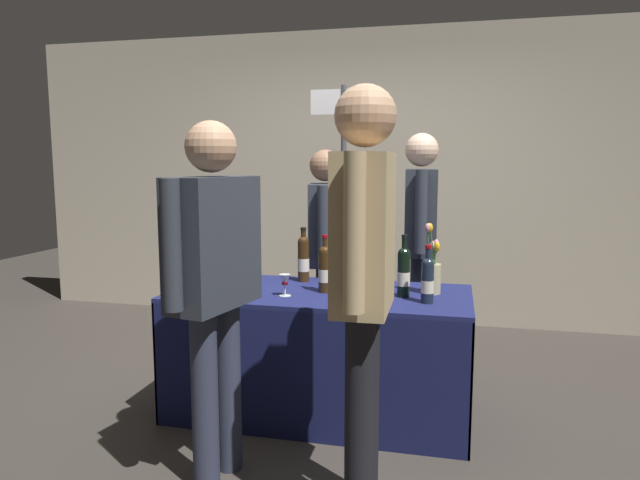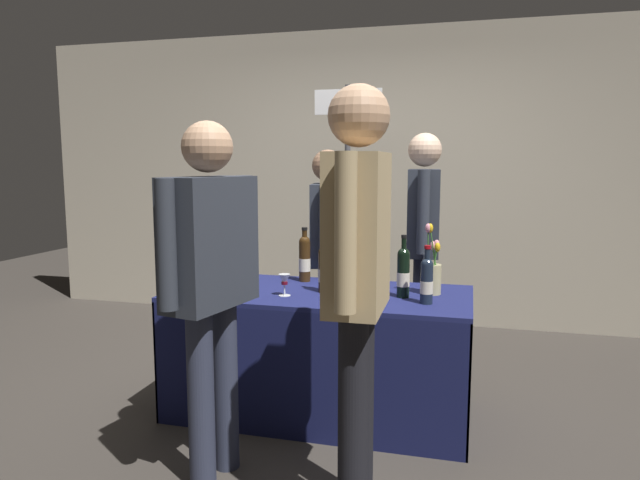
{
  "view_description": "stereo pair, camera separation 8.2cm",
  "coord_description": "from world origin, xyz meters",
  "px_view_note": "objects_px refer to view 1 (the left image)",
  "views": [
    {
      "loc": [
        0.75,
        -3.16,
        1.46
      ],
      "look_at": [
        0.0,
        0.0,
        1.03
      ],
      "focal_mm": 32.19,
      "sensor_mm": 36.0,
      "label": 1
    },
    {
      "loc": [
        0.83,
        -3.14,
        1.46
      ],
      "look_at": [
        0.0,
        0.0,
        1.03
      ],
      "focal_mm": 32.19,
      "sensor_mm": 36.0,
      "label": 2
    }
  ],
  "objects_px": {
    "vendor_presenter": "(325,242)",
    "booth_signpost": "(344,188)",
    "taster_foreground_right": "(214,268)",
    "display_bottle_0": "(192,270)",
    "flower_vase": "(432,273)",
    "wine_glass_near_vendor": "(213,267)",
    "wine_glass_near_taster": "(217,267)",
    "wine_glass_mid": "(285,281)",
    "tasting_table": "(320,328)",
    "featured_wine_bottle": "(303,258)"
  },
  "relations": [
    {
      "from": "featured_wine_bottle",
      "to": "flower_vase",
      "type": "relative_size",
      "value": 0.85
    },
    {
      "from": "tasting_table",
      "to": "vendor_presenter",
      "type": "height_order",
      "value": "vendor_presenter"
    },
    {
      "from": "wine_glass_near_taster",
      "to": "taster_foreground_right",
      "type": "height_order",
      "value": "taster_foreground_right"
    },
    {
      "from": "tasting_table",
      "to": "wine_glass_mid",
      "type": "relative_size",
      "value": 13.95
    },
    {
      "from": "featured_wine_bottle",
      "to": "flower_vase",
      "type": "distance_m",
      "value": 0.81
    },
    {
      "from": "wine_glass_near_vendor",
      "to": "taster_foreground_right",
      "type": "xyz_separation_m",
      "value": [
        0.43,
        -0.95,
        0.18
      ]
    },
    {
      "from": "wine_glass_near_vendor",
      "to": "flower_vase",
      "type": "relative_size",
      "value": 0.3
    },
    {
      "from": "wine_glass_mid",
      "to": "booth_signpost",
      "type": "bearing_deg",
      "value": 86.93
    },
    {
      "from": "taster_foreground_right",
      "to": "booth_signpost",
      "type": "height_order",
      "value": "booth_signpost"
    },
    {
      "from": "display_bottle_0",
      "to": "wine_glass_near_vendor",
      "type": "xyz_separation_m",
      "value": [
        -0.07,
        0.43,
        -0.06
      ]
    },
    {
      "from": "tasting_table",
      "to": "display_bottle_0",
      "type": "distance_m",
      "value": 0.81
    },
    {
      "from": "wine_glass_near_taster",
      "to": "flower_vase",
      "type": "height_order",
      "value": "flower_vase"
    },
    {
      "from": "flower_vase",
      "to": "vendor_presenter",
      "type": "relative_size",
      "value": 0.26
    },
    {
      "from": "wine_glass_mid",
      "to": "booth_signpost",
      "type": "relative_size",
      "value": 0.06
    },
    {
      "from": "wine_glass_near_vendor",
      "to": "wine_glass_near_taster",
      "type": "bearing_deg",
      "value": -50.46
    },
    {
      "from": "wine_glass_near_vendor",
      "to": "wine_glass_near_taster",
      "type": "relative_size",
      "value": 0.84
    },
    {
      "from": "flower_vase",
      "to": "booth_signpost",
      "type": "xyz_separation_m",
      "value": [
        -0.72,
        1.08,
        0.43
      ]
    },
    {
      "from": "vendor_presenter",
      "to": "booth_signpost",
      "type": "height_order",
      "value": "booth_signpost"
    },
    {
      "from": "wine_glass_mid",
      "to": "vendor_presenter",
      "type": "height_order",
      "value": "vendor_presenter"
    },
    {
      "from": "display_bottle_0",
      "to": "taster_foreground_right",
      "type": "distance_m",
      "value": 0.65
    },
    {
      "from": "wine_glass_near_taster",
      "to": "wine_glass_near_vendor",
      "type": "bearing_deg",
      "value": 129.54
    },
    {
      "from": "display_bottle_0",
      "to": "wine_glass_mid",
      "type": "xyz_separation_m",
      "value": [
        0.5,
        0.13,
        -0.07
      ]
    },
    {
      "from": "wine_glass_mid",
      "to": "featured_wine_bottle",
      "type": "bearing_deg",
      "value": 90.44
    },
    {
      "from": "wine_glass_near_vendor",
      "to": "wine_glass_mid",
      "type": "xyz_separation_m",
      "value": [
        0.57,
        -0.3,
        -0.0
      ]
    },
    {
      "from": "vendor_presenter",
      "to": "tasting_table",
      "type": "bearing_deg",
      "value": -0.25
    },
    {
      "from": "featured_wine_bottle",
      "to": "vendor_presenter",
      "type": "distance_m",
      "value": 0.4
    },
    {
      "from": "wine_glass_near_vendor",
      "to": "wine_glass_near_taster",
      "type": "xyz_separation_m",
      "value": [
        0.06,
        -0.07,
        0.01
      ]
    },
    {
      "from": "tasting_table",
      "to": "featured_wine_bottle",
      "type": "distance_m",
      "value": 0.48
    },
    {
      "from": "wine_glass_mid",
      "to": "vendor_presenter",
      "type": "bearing_deg",
      "value": 86.73
    },
    {
      "from": "taster_foreground_right",
      "to": "booth_signpost",
      "type": "distance_m",
      "value": 2.01
    },
    {
      "from": "wine_glass_near_taster",
      "to": "booth_signpost",
      "type": "distance_m",
      "value": 1.32
    },
    {
      "from": "featured_wine_bottle",
      "to": "display_bottle_0",
      "type": "relative_size",
      "value": 0.98
    },
    {
      "from": "flower_vase",
      "to": "booth_signpost",
      "type": "distance_m",
      "value": 1.36
    },
    {
      "from": "vendor_presenter",
      "to": "booth_signpost",
      "type": "bearing_deg",
      "value": 166.76
    },
    {
      "from": "tasting_table",
      "to": "wine_glass_near_taster",
      "type": "bearing_deg",
      "value": 174.11
    },
    {
      "from": "featured_wine_bottle",
      "to": "display_bottle_0",
      "type": "bearing_deg",
      "value": -132.58
    },
    {
      "from": "wine_glass_mid",
      "to": "flower_vase",
      "type": "relative_size",
      "value": 0.31
    },
    {
      "from": "wine_glass_mid",
      "to": "vendor_presenter",
      "type": "xyz_separation_m",
      "value": [
        0.05,
        0.81,
        0.12
      ]
    },
    {
      "from": "taster_foreground_right",
      "to": "wine_glass_near_vendor",
      "type": "bearing_deg",
      "value": 36.08
    },
    {
      "from": "taster_foreground_right",
      "to": "display_bottle_0",
      "type": "bearing_deg",
      "value": 46.41
    },
    {
      "from": "tasting_table",
      "to": "vendor_presenter",
      "type": "xyz_separation_m",
      "value": [
        -0.12,
        0.65,
        0.42
      ]
    },
    {
      "from": "wine_glass_near_vendor",
      "to": "wine_glass_near_taster",
      "type": "distance_m",
      "value": 0.1
    },
    {
      "from": "display_bottle_0",
      "to": "wine_glass_mid",
      "type": "distance_m",
      "value": 0.52
    },
    {
      "from": "wine_glass_near_vendor",
      "to": "wine_glass_mid",
      "type": "bearing_deg",
      "value": -28.06
    },
    {
      "from": "display_bottle_0",
      "to": "booth_signpost",
      "type": "bearing_deg",
      "value": 68.65
    },
    {
      "from": "display_bottle_0",
      "to": "wine_glass_near_taster",
      "type": "xyz_separation_m",
      "value": [
        -0.01,
        0.35,
        -0.05
      ]
    },
    {
      "from": "tasting_table",
      "to": "flower_vase",
      "type": "distance_m",
      "value": 0.72
    },
    {
      "from": "wine_glass_mid",
      "to": "booth_signpost",
      "type": "height_order",
      "value": "booth_signpost"
    },
    {
      "from": "tasting_table",
      "to": "wine_glass_mid",
      "type": "bearing_deg",
      "value": -135.98
    },
    {
      "from": "wine_glass_near_taster",
      "to": "flower_vase",
      "type": "xyz_separation_m",
      "value": [
        1.3,
        0.03,
        0.02
      ]
    }
  ]
}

